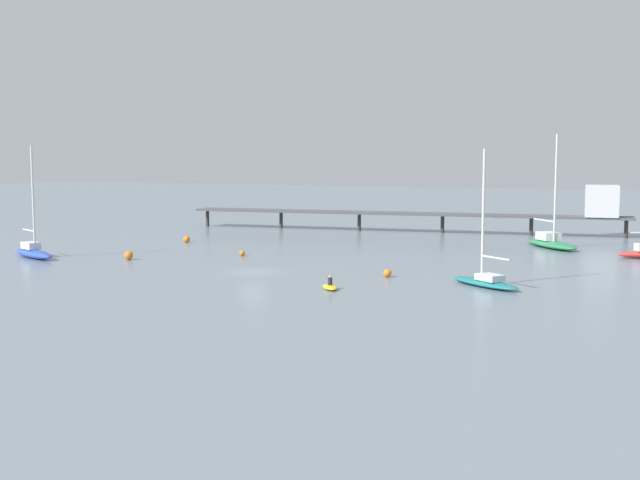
# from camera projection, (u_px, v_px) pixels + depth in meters

# --- Properties ---
(ground_plane) EXTENTS (400.00, 400.00, 0.00)m
(ground_plane) POSITION_uv_depth(u_px,v_px,m) (254.00, 272.00, 71.59)
(ground_plane) COLOR slate
(pier) EXTENTS (61.05, 10.62, 6.76)m
(pier) POSITION_uv_depth(u_px,v_px,m) (494.00, 208.00, 106.17)
(pier) COLOR #4C4C51
(pier) RESTS_ON ground_plane
(sailboat_blue) EXTENTS (8.10, 4.88, 11.54)m
(sailboat_blue) POSITION_uv_depth(u_px,v_px,m) (33.00, 251.00, 81.72)
(sailboat_blue) COLOR #2D4CB7
(sailboat_blue) RESTS_ON ground_plane
(sailboat_green) EXTENTS (8.08, 9.46, 12.98)m
(sailboat_green) POSITION_uv_depth(u_px,v_px,m) (551.00, 241.00, 90.78)
(sailboat_green) COLOR #287F4C
(sailboat_green) RESTS_ON ground_plane
(sailboat_teal) EXTENTS (7.17, 5.97, 11.06)m
(sailboat_teal) POSITION_uv_depth(u_px,v_px,m) (486.00, 279.00, 63.73)
(sailboat_teal) COLOR #1E727A
(sailboat_teal) RESTS_ON ground_plane
(dinghy_yellow) EXTENTS (2.26, 2.57, 1.14)m
(dinghy_yellow) POSITION_uv_depth(u_px,v_px,m) (330.00, 287.00, 62.39)
(dinghy_yellow) COLOR yellow
(dinghy_yellow) RESTS_ON ground_plane
(mooring_buoy_near) EXTENTS (0.88, 0.88, 0.88)m
(mooring_buoy_near) POSITION_uv_depth(u_px,v_px,m) (129.00, 255.00, 80.19)
(mooring_buoy_near) COLOR orange
(mooring_buoy_near) RESTS_ON ground_plane
(mooring_buoy_far) EXTENTS (0.82, 0.82, 0.82)m
(mooring_buoy_far) POSITION_uv_depth(u_px,v_px,m) (187.00, 239.00, 96.29)
(mooring_buoy_far) COLOR orange
(mooring_buoy_far) RESTS_ON ground_plane
(mooring_buoy_mid) EXTENTS (0.61, 0.61, 0.61)m
(mooring_buoy_mid) POSITION_uv_depth(u_px,v_px,m) (242.00, 253.00, 83.19)
(mooring_buoy_mid) COLOR orange
(mooring_buoy_mid) RESTS_ON ground_plane
(mooring_buoy_outer) EXTENTS (0.71, 0.71, 0.71)m
(mooring_buoy_outer) POSITION_uv_depth(u_px,v_px,m) (388.00, 273.00, 68.69)
(mooring_buoy_outer) COLOR orange
(mooring_buoy_outer) RESTS_ON ground_plane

